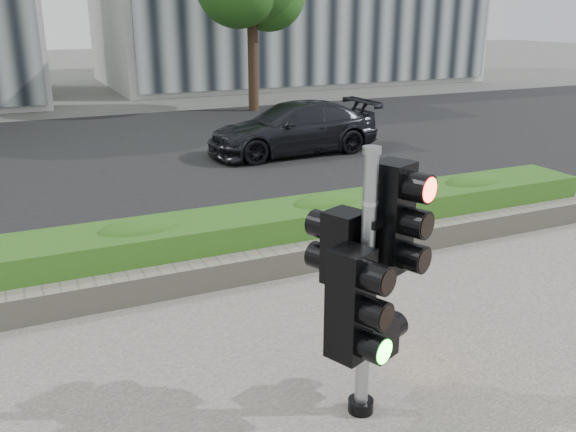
{
  "coord_description": "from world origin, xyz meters",
  "views": [
    {
      "loc": [
        -2.53,
        -4.88,
        3.3
      ],
      "look_at": [
        -0.01,
        0.6,
        1.3
      ],
      "focal_mm": 38.0,
      "sensor_mm": 36.0,
      "label": 1
    }
  ],
  "objects": [
    {
      "name": "ground",
      "position": [
        0.0,
        0.0,
        0.0
      ],
      "size": [
        120.0,
        120.0,
        0.0
      ],
      "primitive_type": "plane",
      "color": "#51514C",
      "rests_on": "ground"
    },
    {
      "name": "curb",
      "position": [
        0.0,
        3.15,
        0.06
      ],
      "size": [
        60.0,
        0.25,
        0.12
      ],
      "primitive_type": "cube",
      "color": "gray",
      "rests_on": "ground"
    },
    {
      "name": "car_dark",
      "position": [
        3.78,
        8.54,
        0.64
      ],
      "size": [
        4.36,
        1.92,
        1.25
      ],
      "primitive_type": "imported",
      "rotation": [
        0.0,
        0.0,
        -1.53
      ],
      "color": "black",
      "rests_on": "road"
    },
    {
      "name": "stone_wall",
      "position": [
        0.0,
        1.9,
        0.2
      ],
      "size": [
        12.0,
        0.32,
        0.34
      ],
      "primitive_type": "cube",
      "color": "gray",
      "rests_on": "sidewalk"
    },
    {
      "name": "traffic_signal",
      "position": [
        -0.07,
        -1.03,
        1.32
      ],
      "size": [
        0.85,
        0.76,
        2.33
      ],
      "rotation": [
        0.0,
        0.0,
        0.4
      ],
      "color": "black",
      "rests_on": "sidewalk"
    },
    {
      "name": "road",
      "position": [
        0.0,
        10.0,
        0.01
      ],
      "size": [
        60.0,
        13.0,
        0.02
      ],
      "primitive_type": "cube",
      "color": "black",
      "rests_on": "ground"
    },
    {
      "name": "hedge",
      "position": [
        0.0,
        2.55,
        0.37
      ],
      "size": [
        12.0,
        1.0,
        0.68
      ],
      "primitive_type": "cube",
      "color": "#4B982E",
      "rests_on": "sidewalk"
    }
  ]
}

